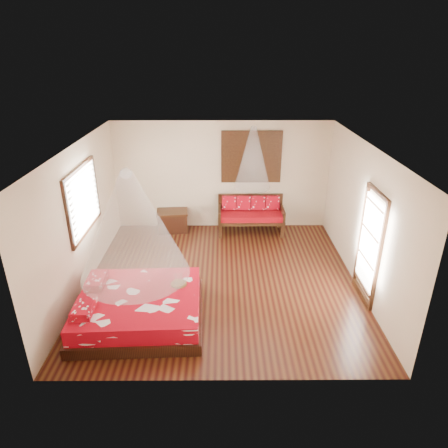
# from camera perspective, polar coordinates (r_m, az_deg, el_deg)

# --- Properties ---
(room) EXTENTS (5.54, 5.54, 2.84)m
(room) POSITION_cam_1_polar(r_m,az_deg,el_deg) (7.75, -0.30, 0.89)
(room) COLOR black
(room) RESTS_ON ground
(bed) EXTENTS (2.25, 2.05, 0.64)m
(bed) POSITION_cam_1_polar(r_m,az_deg,el_deg) (7.31, -12.07, -11.62)
(bed) COLOR black
(bed) RESTS_ON floor
(daybed) EXTENTS (1.68, 0.75, 0.94)m
(daybed) POSITION_cam_1_polar(r_m,az_deg,el_deg) (10.31, 3.85, 1.60)
(daybed) COLOR black
(daybed) RESTS_ON floor
(storage_chest) EXTENTS (0.85, 0.66, 0.55)m
(storage_chest) POSITION_cam_1_polar(r_m,az_deg,el_deg) (10.53, -7.35, 0.49)
(storage_chest) COLOR black
(storage_chest) RESTS_ON floor
(shutter_panel) EXTENTS (1.52, 0.06, 1.32)m
(shutter_panel) POSITION_cam_1_polar(r_m,az_deg,el_deg) (10.20, 3.93, 9.52)
(shutter_panel) COLOR black
(shutter_panel) RESTS_ON wall_back
(window_left) EXTENTS (0.10, 1.74, 1.34)m
(window_left) POSITION_cam_1_polar(r_m,az_deg,el_deg) (8.28, -19.43, 3.25)
(window_left) COLOR black
(window_left) RESTS_ON wall_left
(glazed_door) EXTENTS (0.08, 1.02, 2.16)m
(glazed_door) POSITION_cam_1_polar(r_m,az_deg,el_deg) (7.84, 20.02, -3.08)
(glazed_door) COLOR black
(glazed_door) RESTS_ON floor
(wine_tray) EXTENTS (0.29, 0.29, 0.23)m
(wine_tray) POSITION_cam_1_polar(r_m,az_deg,el_deg) (7.32, -6.50, -8.17)
(wine_tray) COLOR brown
(wine_tray) RESTS_ON bed
(mosquito_net_main) EXTENTS (1.80, 1.80, 1.80)m
(mosquito_net_main) POSITION_cam_1_polar(r_m,az_deg,el_deg) (6.52, -13.09, -0.12)
(mosquito_net_main) COLOR white
(mosquito_net_main) RESTS_ON ceiling
(mosquito_net_daybed) EXTENTS (0.89, 0.89, 1.50)m
(mosquito_net_daybed) POSITION_cam_1_polar(r_m,az_deg,el_deg) (9.72, 4.14, 9.40)
(mosquito_net_daybed) COLOR white
(mosquito_net_daybed) RESTS_ON ceiling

